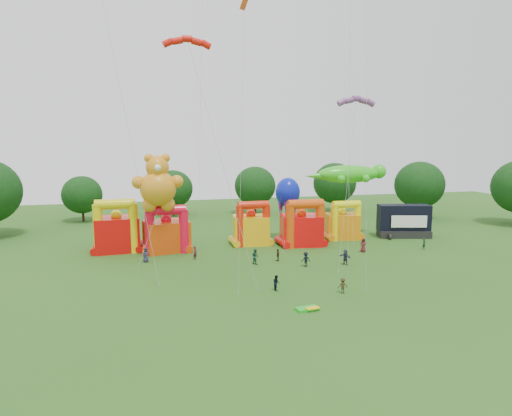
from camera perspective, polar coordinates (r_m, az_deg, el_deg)
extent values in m
plane|color=#265518|center=(39.11, 8.18, -13.86)|extent=(160.00, 160.00, 0.00)
cylinder|color=#352314|center=(92.69, 19.62, -0.05)|extent=(0.44, 0.44, 3.72)
ellipsoid|color=#103510|center=(92.16, 19.76, 2.75)|extent=(9.30, 9.30, 8.89)
cylinder|color=#352314|center=(95.79, 9.74, 0.52)|extent=(0.44, 0.44, 3.51)
ellipsoid|color=#103510|center=(95.30, 9.80, 3.08)|extent=(8.77, 8.78, 8.39)
cylinder|color=#352314|center=(92.17, -0.12, 0.27)|extent=(0.44, 0.44, 3.30)
ellipsoid|color=#103510|center=(91.68, -0.12, 2.77)|extent=(8.25, 8.25, 7.88)
cylinder|color=#352314|center=(91.71, -10.26, 0.03)|extent=(0.44, 0.44, 3.09)
ellipsoid|color=#103510|center=(91.24, -10.32, 2.37)|extent=(7.73, 7.72, 7.38)
cylinder|color=#352314|center=(89.44, -20.80, -0.68)|extent=(0.44, 0.44, 2.88)
ellipsoid|color=#103510|center=(88.98, -20.92, 1.56)|extent=(7.20, 7.20, 6.88)
cube|color=red|center=(64.16, -16.98, -3.13)|extent=(6.02, 4.97, 4.62)
cylinder|color=yellow|center=(62.52, -19.12, -2.60)|extent=(1.25, 1.25, 6.60)
cylinder|color=yellow|center=(62.26, -15.05, -2.47)|extent=(1.25, 1.25, 6.60)
cylinder|color=yellow|center=(61.83, -17.22, 0.46)|extent=(5.06, 1.31, 1.31)
sphere|color=yellow|center=(63.70, -17.08, -0.83)|extent=(1.40, 1.40, 1.40)
cube|color=#D83F0B|center=(62.64, -11.11, -3.45)|extent=(6.35, 5.47, 4.07)
cylinder|color=red|center=(60.82, -13.11, -3.03)|extent=(1.23, 1.23, 5.81)
cylinder|color=red|center=(61.02, -9.01, -2.87)|extent=(1.23, 1.23, 5.81)
cylinder|color=red|center=(60.38, -11.14, -0.25)|extent=(4.97, 1.29, 1.29)
sphere|color=red|center=(62.21, -11.18, -1.34)|extent=(1.40, 1.40, 1.40)
cube|color=#F2AF0C|center=(65.43, -0.65, -2.76)|extent=(5.24, 4.36, 4.10)
cylinder|color=red|center=(63.50, -2.03, -2.31)|extent=(1.07, 1.07, 5.86)
cylinder|color=red|center=(64.38, 1.29, -2.15)|extent=(1.07, 1.07, 5.86)
cylinder|color=red|center=(63.44, -0.36, 0.37)|extent=(4.35, 1.13, 1.13)
sphere|color=red|center=(65.02, -0.65, -0.73)|extent=(1.40, 1.40, 1.40)
cube|color=red|center=(65.38, 5.66, -2.75)|extent=(6.28, 5.34, 4.26)
cylinder|color=#E3480C|center=(62.99, 4.28, -2.31)|extent=(1.24, 1.24, 6.08)
cylinder|color=#E3480C|center=(64.48, 8.00, -2.12)|extent=(1.24, 1.24, 6.08)
cylinder|color=#E3480C|center=(63.21, 6.21, 0.49)|extent=(5.01, 1.30, 1.30)
sphere|color=#E3480C|center=(64.96, 5.69, -0.64)|extent=(1.40, 1.40, 1.40)
cube|color=orange|center=(70.53, 10.67, -2.22)|extent=(5.47, 4.71, 3.78)
cylinder|color=#FFF30D|center=(68.37, 9.74, -1.85)|extent=(1.06, 1.06, 5.40)
cylinder|color=#FFF30D|center=(69.95, 12.56, -1.70)|extent=(1.06, 1.06, 5.40)
cylinder|color=#FFF30D|center=(68.72, 11.23, 0.45)|extent=(4.29, 1.11, 1.11)
sphere|color=#FFF30D|center=(70.16, 10.72, -0.47)|extent=(1.40, 1.40, 1.40)
cube|color=black|center=(74.02, 17.98, -3.05)|extent=(8.25, 4.76, 1.10)
cube|color=black|center=(73.75, 17.98, -1.12)|extent=(8.16, 4.40, 3.88)
cube|color=white|center=(72.55, 18.60, -1.61)|extent=(5.21, 1.42, 1.83)
cylinder|color=black|center=(71.48, 16.34, -3.50)|extent=(0.30, 0.90, 0.90)
cylinder|color=black|center=(74.78, 20.47, -3.17)|extent=(0.30, 0.90, 0.90)
sphere|color=orange|center=(59.42, -12.15, 2.41)|extent=(4.58, 4.58, 4.58)
sphere|color=orange|center=(59.20, -12.23, 5.02)|extent=(2.91, 2.91, 2.91)
sphere|color=orange|center=(59.13, -13.28, 6.09)|extent=(1.14, 1.14, 1.14)
sphere|color=orange|center=(59.19, -11.25, 6.15)|extent=(1.14, 1.14, 1.14)
sphere|color=orange|center=(59.31, -14.49, 3.13)|extent=(1.66, 1.66, 1.66)
sphere|color=orange|center=(59.46, -9.87, 3.29)|extent=(1.66, 1.66, 1.66)
sphere|color=orange|center=(59.64, -13.19, 0.39)|extent=(1.87, 1.87, 1.87)
sphere|color=orange|center=(59.71, -10.99, 0.46)|extent=(1.87, 1.87, 1.87)
sphere|color=white|center=(57.80, -12.19, 4.94)|extent=(0.83, 0.83, 0.83)
ellipsoid|color=green|center=(70.91, 11.56, 4.19)|extent=(10.23, 3.20, 2.72)
sphere|color=green|center=(73.18, 15.11, 4.43)|extent=(2.20, 2.20, 2.20)
cone|color=green|center=(68.86, 7.64, 4.00)|extent=(4.00, 1.60, 1.60)
sphere|color=green|center=(73.26, 12.42, 3.83)|extent=(1.20, 1.20, 1.20)
sphere|color=green|center=(70.42, 13.58, 3.61)|extent=(1.20, 1.20, 1.20)
sphere|color=green|center=(71.58, 9.55, 3.80)|extent=(1.20, 1.20, 1.20)
sphere|color=green|center=(68.67, 10.61, 3.58)|extent=(1.20, 1.20, 1.20)
ellipsoid|color=#0C1DB5|center=(68.03, 3.99, 1.97)|extent=(3.65, 3.65, 4.38)
cone|color=#591E8C|center=(68.66, 4.91, 0.33)|extent=(0.82, 0.82, 2.92)
cone|color=#591E8C|center=(69.44, 4.18, 0.43)|extent=(0.82, 0.82, 2.92)
cone|color=#591E8C|center=(69.08, 3.24, 0.39)|extent=(0.82, 0.82, 2.92)
cone|color=#591E8C|center=(67.93, 3.02, 0.26)|extent=(0.82, 0.82, 2.92)
cone|color=#591E8C|center=(67.14, 3.76, 0.15)|extent=(0.82, 0.82, 2.92)
cone|color=#591E8C|center=(67.51, 4.72, 0.19)|extent=(0.82, 0.82, 2.92)
cube|color=#DF460A|center=(50.77, -1.51, 24.16)|extent=(1.02, 1.02, 1.10)
cube|color=green|center=(41.31, 6.41, -12.40)|extent=(2.12, 1.28, 0.24)
cube|color=yellow|center=(41.13, 7.09, -12.30)|extent=(1.27, 0.77, 0.10)
imported|color=#292742|center=(57.62, -13.62, -5.72)|extent=(1.00, 0.77, 1.83)
imported|color=#541820|center=(57.89, -7.61, -5.57)|extent=(0.69, 0.73, 1.67)
imported|color=#1C4633|center=(55.18, -0.11, -6.08)|extent=(1.07, 1.15, 1.88)
imported|color=black|center=(54.43, 6.23, -6.41)|extent=(1.19, 0.77, 1.74)
imported|color=#372416|center=(56.60, 2.75, -5.88)|extent=(0.81, 0.98, 1.56)
imported|color=#2A2D46|center=(55.95, 11.10, -6.05)|extent=(1.31, 1.76, 1.85)
imported|color=#5A191F|center=(62.62, 13.26, -4.54)|extent=(1.08, 0.90, 1.89)
imported|color=#16371F|center=(66.54, 20.27, -4.22)|extent=(0.68, 0.58, 1.57)
imported|color=black|center=(45.95, 2.56, -9.31)|extent=(0.67, 0.82, 1.55)
imported|color=#362B15|center=(45.83, 10.78, -9.51)|extent=(1.05, 0.67, 1.54)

